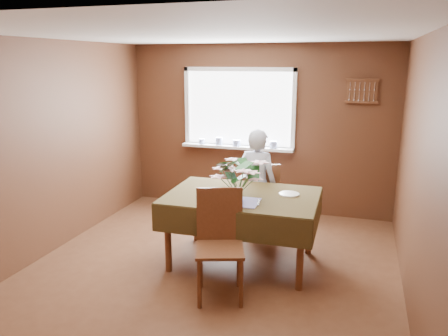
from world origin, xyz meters
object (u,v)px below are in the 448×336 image
(dining_table, at_px, (242,203))
(chair_near, at_px, (220,239))
(seated_woman, at_px, (257,184))
(chair_far, at_px, (262,195))
(flower_bouquet, at_px, (238,175))

(dining_table, xyz_separation_m, chair_near, (-0.03, -0.72, -0.14))
(chair_near, bearing_deg, seated_woman, 70.63)
(dining_table, relative_size, seated_woman, 1.18)
(dining_table, xyz_separation_m, seated_woman, (-0.01, 0.77, 0.01))
(chair_far, xyz_separation_m, seated_woman, (-0.04, -0.16, 0.19))
(chair_near, bearing_deg, flower_bouquet, 66.73)
(dining_table, bearing_deg, flower_bouquet, -88.12)
(chair_far, height_order, flower_bouquet, flower_bouquet)
(chair_far, xyz_separation_m, flower_bouquet, (-0.02, -1.14, 0.56))
(dining_table, height_order, chair_near, chair_near)
(dining_table, height_order, flower_bouquet, flower_bouquet)
(dining_table, height_order, chair_far, chair_far)
(flower_bouquet, bearing_deg, seated_woman, 91.45)
(dining_table, bearing_deg, chair_far, 87.25)
(chair_far, height_order, chair_near, chair_near)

